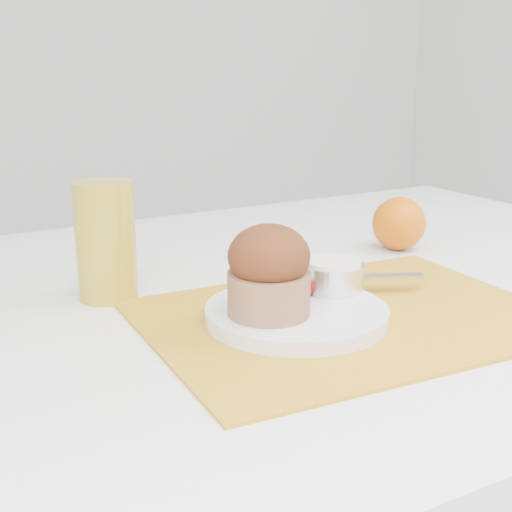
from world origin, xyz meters
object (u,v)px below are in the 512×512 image
orange (399,224)px  juice_glass (106,241)px  muffin (269,272)px  plate (296,314)px

orange → juice_glass: 0.41m
juice_glass → muffin: 0.20m
plate → juice_glass: juice_glass is taller
plate → orange: size_ratio=2.50×
juice_glass → muffin: (0.10, -0.17, -0.00)m
orange → juice_glass: bearing=179.7°
plate → juice_glass: bearing=128.7°
plate → muffin: (-0.03, -0.00, 0.05)m
plate → muffin: muffin is taller
orange → muffin: size_ratio=0.81×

